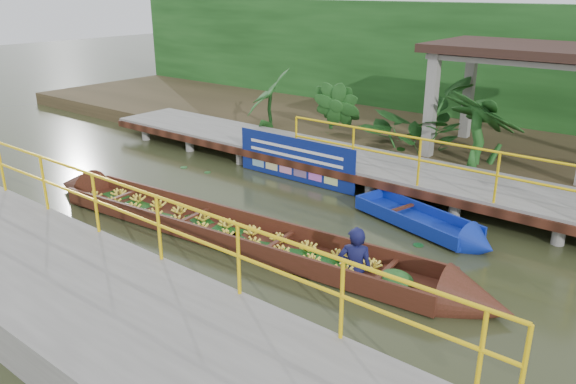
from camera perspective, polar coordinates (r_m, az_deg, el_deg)
The scene contains 10 objects.
ground at distance 11.34m, azimuth -3.11°, elevation -3.11°, with size 80.00×80.00×0.00m, color #2A2E17.
land_strip at distance 17.30m, azimuth 13.66°, elevation 5.38°, with size 30.00×8.00×0.45m, color #302918.
far_dock at distance 13.76m, azimuth 6.44°, elevation 3.15°, with size 16.00×2.06×1.66m.
near_dock at distance 8.11m, azimuth -18.01°, elevation -11.97°, with size 18.00×2.40×1.73m.
pavilion at distance 14.69m, azimuth 23.21°, elevation 12.11°, with size 4.40×3.00×3.00m.
foliage_backdrop at distance 19.23m, azimuth 17.40°, elevation 11.90°, with size 30.00×0.80×4.00m, color #153C13.
vendor_boat at distance 10.41m, azimuth -4.61°, elevation -4.14°, with size 10.20×1.88×2.01m.
moored_blue_boat at distance 10.99m, azimuth 15.79°, elevation -3.94°, with size 3.19×1.56×0.74m.
blue_banner at distance 13.54m, azimuth 0.70°, elevation 3.34°, with size 3.42×0.04×1.07m.
tropical_plants at distance 14.24m, azimuth 18.32°, elevation 6.16°, with size 14.32×1.32×1.65m.
Camera 1 is at (6.97, -7.75, 4.49)m, focal length 35.00 mm.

